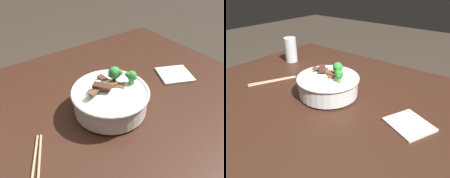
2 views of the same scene
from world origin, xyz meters
TOP-DOWN VIEW (x-y plane):
  - dining_table at (0.00, 0.00)m, footprint 1.20×1.02m
  - rice_bowl at (-0.01, -0.02)m, footprint 0.25×0.25m
  - drinking_glass at (0.41, -0.18)m, footprint 0.07×0.07m
  - chopsticks_pair at (0.27, 0.05)m, footprint 0.11×0.20m
  - folded_napkin at (-0.35, -0.03)m, footprint 0.17×0.16m

SIDE VIEW (x-z plane):
  - dining_table at x=0.00m, z-range 0.25..0.99m
  - chopsticks_pair at x=0.27m, z-range 0.74..0.75m
  - folded_napkin at x=-0.35m, z-range 0.74..0.75m
  - rice_bowl at x=-0.01m, z-range 0.73..0.87m
  - drinking_glass at x=0.41m, z-range 0.73..0.87m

